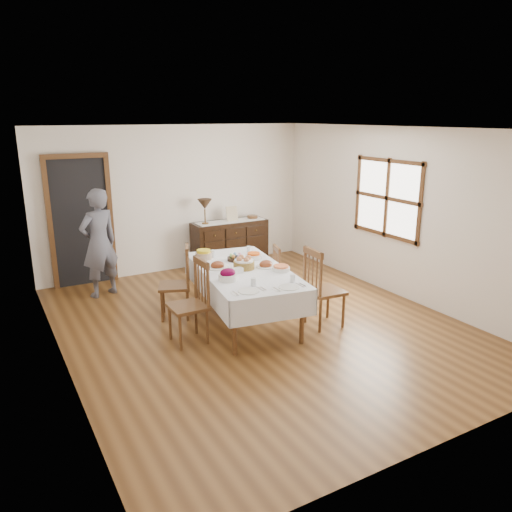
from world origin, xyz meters
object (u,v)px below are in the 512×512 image
table_lamp (205,205)px  chair_left_near (192,301)px  chair_right_near (321,287)px  sideboard (230,243)px  person (99,240)px  chair_left_far (178,282)px  chair_right_far (284,275)px  dining_table (243,275)px

table_lamp → chair_left_near: bearing=-117.1°
chair_right_near → chair_left_near: bearing=79.7°
sideboard → person: (-2.49, -0.49, 0.48)m
chair_right_near → sideboard: chair_right_near is taller
sideboard → chair_left_far: bearing=-132.7°
chair_right_far → table_lamp: table_lamp is taller
chair_right_far → chair_left_near: bearing=124.3°
dining_table → sideboard: (1.03, 2.49, -0.24)m
chair_left_near → person: (-0.60, 2.25, 0.37)m
table_lamp → chair_right_near: bearing=-84.5°
chair_right_far → sideboard: chair_right_far is taller
person → table_lamp: bearing=173.7°
person → table_lamp: person is taller
chair_right_near → sideboard: size_ratio=0.77×
sideboard → chair_right_near: bearing=-93.7°
chair_left_near → chair_right_far: size_ratio=1.16×
chair_left_near → table_lamp: (1.39, 2.71, 0.67)m
person → chair_left_far: bearing=98.3°
chair_left_near → chair_right_far: bearing=106.1°
person → dining_table: bearing=106.9°
dining_table → chair_right_far: (0.82, 0.25, -0.20)m
dining_table → chair_right_near: chair_right_near is taller
chair_left_far → sideboard: 2.59m
chair_left_far → chair_right_far: bearing=100.1°
chair_right_near → table_lamp: bearing=8.8°
table_lamp → sideboard: bearing=3.5°
sideboard → table_lamp: bearing=-176.5°
sideboard → dining_table: bearing=-112.5°
dining_table → chair_right_near: bearing=-30.1°
chair_left_near → sideboard: 3.33m
sideboard → person: size_ratio=0.78×
chair_left_near → chair_left_far: chair_left_near is taller
chair_right_near → person: person is taller
person → table_lamp: (1.99, 0.46, 0.30)m
person → sideboard: bearing=171.8°
dining_table → person: (-1.46, 2.00, 0.24)m
chair_left_near → sideboard: (1.89, 2.74, -0.11)m
chair_right_near → person: size_ratio=0.60×
chair_left_near → chair_right_far: 1.76m
chair_left_far → dining_table: bearing=73.5°
chair_right_far → person: person is taller
dining_table → chair_right_far: chair_right_far is taller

